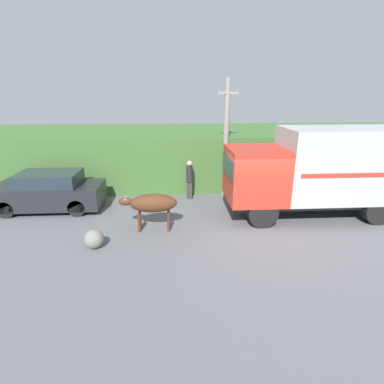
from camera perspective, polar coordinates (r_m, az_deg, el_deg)
The scene contains 8 objects.
ground_plane at distance 10.99m, azimuth 11.75°, elevation -6.54°, with size 60.00×60.00×0.00m, color slate.
hillside_embankment at distance 17.38m, azimuth 5.90°, elevation 7.50°, with size 32.00×6.97×2.62m.
cargo_truck at distance 12.24m, azimuth 23.64°, elevation 4.03°, with size 6.84×2.31×3.36m.
brown_cow at distance 10.29m, azimuth -7.64°, elevation -2.18°, with size 1.97×0.64×1.31m.
parked_suv at distance 13.39m, azimuth -25.68°, elevation 0.02°, with size 4.28×1.81×1.56m.
pedestrian_on_hill at distance 13.27m, azimuth -0.48°, elevation 2.75°, with size 0.35×0.35×1.74m.
utility_pole at distance 13.52m, azimuth 6.49°, elevation 10.34°, with size 0.90×0.25×5.18m.
roadside_rock at distance 9.77m, azimuth -18.16°, elevation -8.49°, with size 0.59×0.59×0.59m.
Camera 1 is at (-2.83, -9.59, 4.56)m, focal length 28.00 mm.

